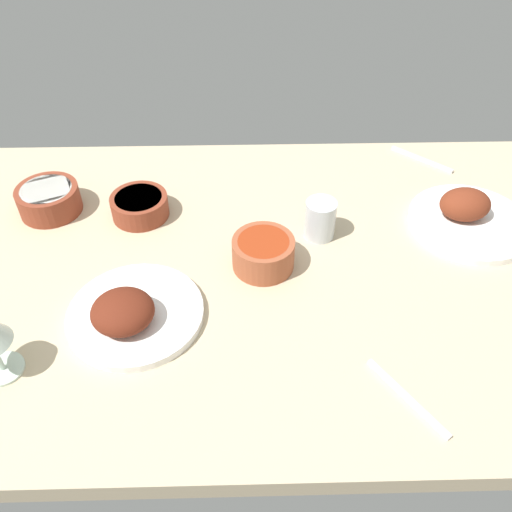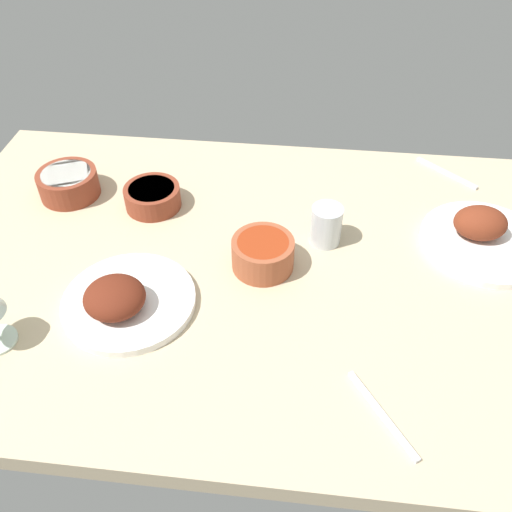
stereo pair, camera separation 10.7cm
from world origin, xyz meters
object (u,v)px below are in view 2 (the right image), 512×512
object	(u,v)px
bowl_cream	(68,183)
plate_far_side	(483,235)
plate_near_viewer	(123,300)
bowl_sauce	(263,253)
water_tumbler	(326,225)
fork_loose	(382,414)
spoon_loose	(446,173)
bowl_potatoes	(152,196)

from	to	relation	value
bowl_cream	plate_far_side	bearing A→B (deg)	-4.40
plate_near_viewer	bowl_sauce	world-z (taller)	plate_near_viewer
bowl_cream	water_tumbler	world-z (taller)	water_tumbler
bowl_cream	fork_loose	xyz separation A→B (cm)	(68.62, -50.14, -2.83)
bowl_sauce	water_tumbler	size ratio (longest dim) A/B	1.45
spoon_loose	bowl_potatoes	bearing A→B (deg)	-121.22
bowl_potatoes	water_tumbler	size ratio (longest dim) A/B	1.46
bowl_cream	water_tumbler	size ratio (longest dim) A/B	1.59
plate_far_side	bowl_potatoes	bearing A→B (deg)	176.07
water_tumbler	bowl_sauce	bearing A→B (deg)	-143.44
bowl_potatoes	fork_loose	xyz separation A→B (cm)	(48.40, -48.01, -2.30)
plate_near_viewer	spoon_loose	size ratio (longest dim) A/B	1.46
plate_far_side	spoon_loose	bearing A→B (deg)	97.68
spoon_loose	water_tumbler	bearing A→B (deg)	-93.93
plate_far_side	bowl_sauce	distance (cm)	46.12
bowl_cream	spoon_loose	distance (cm)	89.86
bowl_potatoes	fork_loose	size ratio (longest dim) A/B	0.73
bowl_cream	spoon_loose	bearing A→B (deg)	11.62
bowl_cream	bowl_potatoes	xyz separation A→B (cm)	(20.22, -2.14, -0.53)
plate_far_side	bowl_sauce	bearing A→B (deg)	-165.14
bowl_sauce	fork_loose	xyz separation A→B (cm)	(21.82, -31.29, -3.05)
water_tumbler	fork_loose	size ratio (longest dim) A/B	0.50
plate_far_side	bowl_cream	bearing A→B (deg)	175.60
plate_near_viewer	fork_loose	xyz separation A→B (cm)	(46.01, -17.20, -1.87)
plate_far_side	bowl_cream	distance (cm)	91.64
water_tumbler	fork_loose	bearing A→B (deg)	-76.50
plate_far_side	bowl_potatoes	xyz separation A→B (cm)	(-71.15, 4.89, 0.48)
fork_loose	spoon_loose	bearing A→B (deg)	130.17
bowl_sauce	bowl_potatoes	xyz separation A→B (cm)	(-26.59, 16.71, -0.75)
plate_near_viewer	bowl_sauce	distance (cm)	28.02
fork_loose	spoon_loose	distance (cm)	70.93
spoon_loose	bowl_cream	bearing A→B (deg)	-126.22
plate_near_viewer	bowl_cream	distance (cm)	39.97
bowl_potatoes	spoon_loose	distance (cm)	70.75
bowl_sauce	spoon_loose	bearing A→B (deg)	41.91
plate_near_viewer	bowl_sauce	bearing A→B (deg)	30.23
plate_far_side	fork_loose	bearing A→B (deg)	-117.81
bowl_sauce	plate_near_viewer	bearing A→B (deg)	-149.77
water_tumbler	bowl_potatoes	bearing A→B (deg)	168.74
bowl_potatoes	water_tumbler	world-z (taller)	water_tumbler
bowl_sauce	plate_far_side	bearing A→B (deg)	14.86
plate_far_side	bowl_sauce	xyz separation A→B (cm)	(-44.56, -11.82, 1.23)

